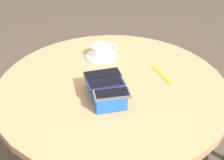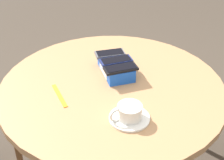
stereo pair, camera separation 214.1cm
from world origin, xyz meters
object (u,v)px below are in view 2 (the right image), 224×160
object	(u,v)px
lanyard_strap	(59,95)
phone_black	(121,68)
phone_box	(116,67)
phone_navy	(116,60)
saucer	(129,118)
coffee_cup	(129,112)
round_table	(112,107)
phone_gray	(110,53)

from	to	relation	value
lanyard_strap	phone_black	bearing A→B (deg)	96.89
phone_box	phone_navy	bearing A→B (deg)	133.91
saucer	coffee_cup	xyz separation A→B (m)	(0.00, -0.00, 0.03)
saucer	round_table	bearing A→B (deg)	178.62
coffee_cup	lanyard_strap	world-z (taller)	coffee_cup
phone_navy	saucer	xyz separation A→B (m)	(0.31, -0.05, -0.06)
phone_black	saucer	bearing A→B (deg)	-10.94
round_table	phone_black	world-z (taller)	phone_black
round_table	phone_navy	size ratio (longest dim) A/B	6.69
phone_gray	lanyard_strap	size ratio (longest dim) A/B	0.82
phone_navy	lanyard_strap	xyz separation A→B (m)	(0.10, -0.27, -0.06)
phone_navy	saucer	distance (m)	0.32
phone_black	phone_navy	bearing A→B (deg)	178.93
round_table	phone_gray	bearing A→B (deg)	166.44
phone_black	saucer	size ratio (longest dim) A/B	0.96
phone_black	coffee_cup	world-z (taller)	phone_black
phone_black	phone_box	bearing A→B (deg)	-179.86
round_table	coffee_cup	distance (m)	0.28
phone_box	phone_navy	size ratio (longest dim) A/B	1.41
phone_navy	round_table	bearing A→B (deg)	-27.92
phone_box	phone_navy	xyz separation A→B (m)	(-0.00, 0.00, 0.03)
phone_navy	saucer	size ratio (longest dim) A/B	0.95
phone_gray	coffee_cup	distance (m)	0.39
round_table	phone_black	size ratio (longest dim) A/B	6.64
phone_box	coffee_cup	bearing A→B (deg)	-9.17
phone_navy	phone_black	xyz separation A→B (m)	(0.07, -0.00, -0.00)
phone_gray	phone_black	xyz separation A→B (m)	(0.14, 0.01, -0.00)
phone_navy	coffee_cup	world-z (taller)	phone_navy
round_table	phone_black	xyz separation A→B (m)	(-0.01, 0.04, 0.19)
phone_box	coffee_cup	xyz separation A→B (m)	(0.31, -0.05, 0.01)
round_table	phone_navy	distance (m)	0.21
round_table	phone_navy	xyz separation A→B (m)	(-0.08, 0.04, 0.19)
saucer	lanyard_strap	size ratio (longest dim) A/B	0.90
phone_box	lanyard_strap	size ratio (longest dim) A/B	1.21
phone_navy	lanyard_strap	bearing A→B (deg)	-69.47
saucer	coffee_cup	distance (m)	0.03
phone_black	coffee_cup	distance (m)	0.25
phone_gray	phone_black	bearing A→B (deg)	2.36
round_table	saucer	bearing A→B (deg)	-1.38
coffee_cup	phone_gray	bearing A→B (deg)	173.30
round_table	saucer	world-z (taller)	saucer
round_table	phone_navy	world-z (taller)	phone_navy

